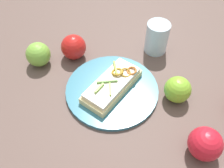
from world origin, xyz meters
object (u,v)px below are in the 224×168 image
apple_0 (74,47)px  apple_4 (178,90)px  sandwich (112,84)px  apple_5 (205,144)px  plate (112,90)px  apple_1 (38,54)px  drinking_glass (157,38)px

apple_0 → apple_4: (0.24, -0.25, -0.00)m
sandwich → apple_0: size_ratio=2.54×
apple_0 → apple_4: 0.34m
apple_5 → sandwich: bearing=121.4°
sandwich → apple_5: (0.15, -0.24, 0.01)m
plate → apple_4: bearing=-25.2°
apple_1 → apple_4: 0.43m
apple_0 → drinking_glass: bearing=-10.6°
plate → apple_4: (0.16, -0.08, 0.03)m
apple_0 → apple_4: apple_0 is taller
apple_1 → drinking_glass: bearing=-7.8°
apple_4 → apple_5: (-0.01, -0.16, 0.00)m
apple_0 → apple_5: size_ratio=0.99×
apple_1 → sandwich: bearing=-43.6°
drinking_glass → apple_1: bearing=172.2°
apple_0 → apple_1: bearing=178.9°
sandwich → apple_1: 0.25m
apple_4 → drinking_glass: size_ratio=0.72×
sandwich → apple_1: (-0.18, 0.17, 0.01)m
plate → drinking_glass: bearing=33.3°
plate → apple_4: apple_4 is taller
sandwich → drinking_glass: 0.23m
plate → sandwich: 0.02m
drinking_glass → apple_4: bearing=-97.5°
apple_1 → drinking_glass: drinking_glass is taller
apple_1 → apple_5: apple_5 is taller
sandwich → apple_4: bearing=-61.4°
apple_4 → apple_5: apple_5 is taller
apple_0 → apple_5: (0.22, -0.41, 0.00)m
sandwich → apple_4: (0.16, -0.08, 0.01)m
apple_1 → apple_5: (0.33, -0.42, 0.00)m
apple_5 → apple_4: bearing=85.0°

